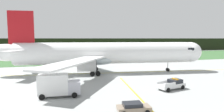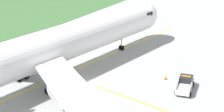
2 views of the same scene
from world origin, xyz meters
TOP-DOWN VIEW (x-y plane):
  - ground at (0.00, 0.00)m, footprint 320.00×320.00m
  - taxiway_centerline_main at (-1.58, 5.41)m, footprint 73.62×9.96m
  - airliner at (-2.10, 5.48)m, footprint 57.15×46.90m
  - ops_pickup_truck at (5.93, -13.77)m, footprint 5.81×3.32m
  - apron_cone at (7.93, -9.75)m, footprint 0.48×0.48m

SIDE VIEW (x-z plane):
  - ground at x=0.00m, z-range 0.00..0.00m
  - taxiway_centerline_main at x=-1.58m, z-range 0.00..0.01m
  - apron_cone at x=7.93m, z-range -0.01..0.60m
  - ops_pickup_truck at x=5.93m, z-range -0.07..1.87m
  - airliner at x=-2.10m, z-range -2.77..13.39m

